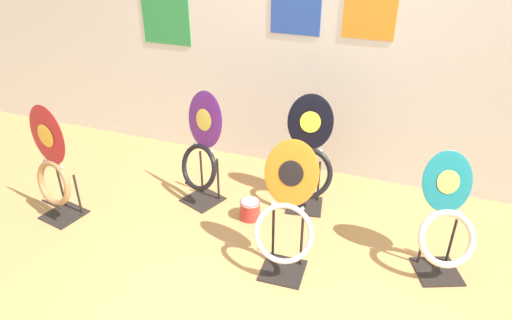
% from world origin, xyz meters
% --- Properties ---
extents(wall_back, '(8.00, 0.07, 2.60)m').
position_xyz_m(wall_back, '(-0.00, 1.95, 1.30)').
color(wall_back, silver).
rests_on(wall_back, ground_plane).
extents(toilet_seat_display_purple_note, '(0.43, 0.36, 0.92)m').
position_xyz_m(toilet_seat_display_purple_note, '(-0.77, 1.10, 0.42)').
color(toilet_seat_display_purple_note, black).
rests_on(toilet_seat_display_purple_note, ground_plane).
extents(toilet_seat_display_teal_sax, '(0.46, 0.46, 0.81)m').
position_xyz_m(toilet_seat_display_teal_sax, '(1.06, 0.89, 0.35)').
color(toilet_seat_display_teal_sax, black).
rests_on(toilet_seat_display_teal_sax, ground_plane).
extents(toilet_seat_display_jazz_black, '(0.44, 0.39, 0.90)m').
position_xyz_m(toilet_seat_display_jazz_black, '(0.03, 1.32, 0.40)').
color(toilet_seat_display_jazz_black, black).
rests_on(toilet_seat_display_jazz_black, ground_plane).
extents(toilet_seat_display_orange_sun, '(0.40, 0.37, 0.89)m').
position_xyz_m(toilet_seat_display_orange_sun, '(0.10, 0.55, 0.41)').
color(toilet_seat_display_orange_sun, black).
rests_on(toilet_seat_display_orange_sun, ground_plane).
extents(toilet_seat_display_crimson_swirl, '(0.39, 0.33, 0.92)m').
position_xyz_m(toilet_seat_display_crimson_swirl, '(-1.70, 0.51, 0.42)').
color(toilet_seat_display_crimson_swirl, black).
rests_on(toilet_seat_display_crimson_swirl, ground_plane).
extents(paint_can, '(0.16, 0.16, 0.16)m').
position_xyz_m(paint_can, '(-0.32, 1.00, 0.08)').
color(paint_can, red).
rests_on(paint_can, ground_plane).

